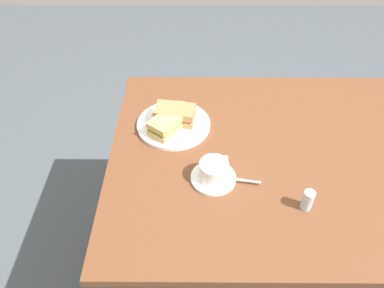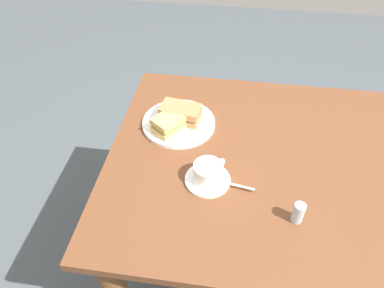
# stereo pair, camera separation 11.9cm
# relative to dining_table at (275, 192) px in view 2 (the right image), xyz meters

# --- Properties ---
(ground_plane) EXTENTS (6.00, 6.00, 0.00)m
(ground_plane) POSITION_rel_dining_table_xyz_m (0.00, 0.00, -0.61)
(ground_plane) COLOR #474F55
(dining_table) EXTENTS (1.14, 0.90, 0.77)m
(dining_table) POSITION_rel_dining_table_xyz_m (0.00, 0.00, 0.00)
(dining_table) COLOR brown
(dining_table) RESTS_ON ground_plane
(sandwich_plate) EXTENTS (0.26, 0.26, 0.01)m
(sandwich_plate) POSITION_rel_dining_table_xyz_m (0.37, -0.13, 0.16)
(sandwich_plate) COLOR white
(sandwich_plate) RESTS_ON dining_table
(sandwich_front) EXTENTS (0.15, 0.10, 0.06)m
(sandwich_front) POSITION_rel_dining_table_xyz_m (0.36, -0.15, 0.20)
(sandwich_front) COLOR #B77D4B
(sandwich_front) RESTS_ON sandwich_plate
(sandwich_back) EXTENTS (0.13, 0.14, 0.06)m
(sandwich_back) POSITION_rel_dining_table_xyz_m (0.39, -0.09, 0.20)
(sandwich_back) COLOR tan
(sandwich_back) RESTS_ON sandwich_plate
(coffee_saucer) EXTENTS (0.14, 0.14, 0.01)m
(coffee_saucer) POSITION_rel_dining_table_xyz_m (0.23, 0.12, 0.16)
(coffee_saucer) COLOR white
(coffee_saucer) RESTS_ON dining_table
(coffee_cup) EXTENTS (0.09, 0.10, 0.06)m
(coffee_cup) POSITION_rel_dining_table_xyz_m (0.23, 0.11, 0.20)
(coffee_cup) COLOR white
(coffee_cup) RESTS_ON coffee_saucer
(spoon) EXTENTS (0.10, 0.03, 0.01)m
(spoon) POSITION_rel_dining_table_xyz_m (0.15, 0.13, 0.17)
(spoon) COLOR silver
(spoon) RESTS_ON coffee_saucer
(salt_shaker) EXTENTS (0.03, 0.03, 0.07)m
(salt_shaker) POSITION_rel_dining_table_xyz_m (-0.03, 0.22, 0.19)
(salt_shaker) COLOR silver
(salt_shaker) RESTS_ON dining_table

